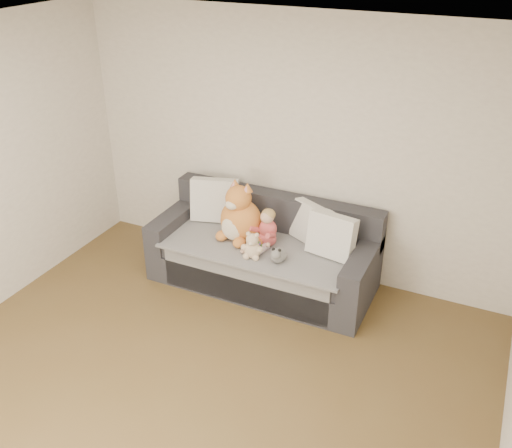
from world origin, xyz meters
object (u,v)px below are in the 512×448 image
Objects in this scene: sofa at (264,255)px; sippy_cup at (257,245)px; toddler at (266,231)px; teddy_bear at (252,247)px; plush_cat at (240,217)px.

sippy_cup is at bearing -84.09° from sofa.
toddler reaches higher than sippy_cup.
sippy_cup is (-0.01, 0.12, -0.04)m from teddy_bear.
plush_cat is 0.41m from teddy_bear.
sofa is 5.53× the size of toddler.
teddy_bear is 2.22× the size of sippy_cup.
sippy_cup is (-0.03, -0.12, -0.10)m from toddler.
sofa is 0.46m from plush_cat.
sippy_cup is (0.26, -0.16, -0.17)m from plush_cat.
teddy_bear is (0.27, -0.28, -0.13)m from plush_cat.
toddler is 3.28× the size of sippy_cup.
plush_cat is (-0.24, -0.05, 0.40)m from sofa.
plush_cat is 0.35m from sippy_cup.
sippy_cup is (0.02, -0.21, 0.23)m from sofa.
sofa is 18.18× the size of sippy_cup.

